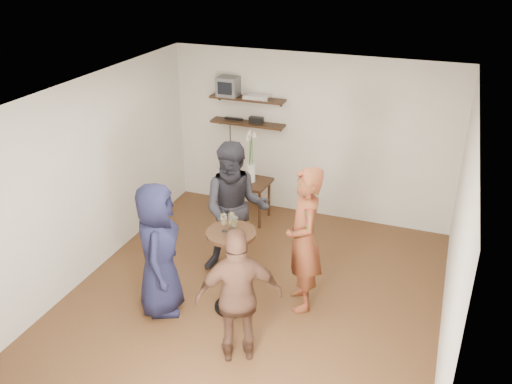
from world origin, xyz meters
TOP-DOWN VIEW (x-y plane):
  - room at (0.00, 0.00)m, footprint 4.58×5.08m
  - shelf_upper at (-1.00, 2.38)m, footprint 1.20×0.25m
  - shelf_lower at (-1.00, 2.38)m, footprint 1.20×0.25m
  - crt_monitor at (-1.31, 2.38)m, footprint 0.32×0.30m
  - dvd_deck at (-0.83, 2.38)m, footprint 0.40×0.24m
  - radio at (-0.85, 2.38)m, footprint 0.22×0.10m
  - power_strip at (-1.26, 2.42)m, footprint 0.30×0.05m
  - side_table at (-0.77, 1.92)m, footprint 0.59×0.59m
  - vase_lilies at (-0.77, 1.92)m, footprint 0.19×0.19m
  - drinks_table at (-0.17, -0.29)m, footprint 0.58×0.58m
  - wine_glass_fl at (-0.25, -0.31)m, footprint 0.07×0.07m
  - wine_glass_fr at (-0.11, -0.32)m, footprint 0.07×0.07m
  - wine_glass_bl at (-0.19, -0.22)m, footprint 0.07×0.07m
  - wine_glass_br at (-0.16, -0.29)m, footprint 0.07×0.07m
  - person_plaid at (0.60, 0.08)m, footprint 0.68×0.79m
  - person_dark at (-0.45, 0.51)m, footprint 1.07×0.94m
  - person_navy at (-0.96, -0.60)m, footprint 0.79×0.95m
  - person_brown at (0.23, -1.04)m, footprint 0.98×0.76m

SIDE VIEW (x-z plane):
  - side_table at x=-0.77m, z-range 0.22..0.89m
  - drinks_table at x=-0.17m, z-range 0.15..1.21m
  - person_brown at x=0.23m, z-range 0.00..1.56m
  - person_navy at x=-0.96m, z-range 0.00..1.66m
  - person_plaid at x=0.60m, z-range 0.00..1.82m
  - person_dark at x=-0.45m, z-range 0.00..1.83m
  - vase_lilies at x=-0.77m, z-range 0.50..1.40m
  - wine_glass_bl at x=-0.19m, z-range 1.10..1.30m
  - wine_glass_fr at x=-0.11m, z-range 1.10..1.32m
  - wine_glass_fl at x=-0.25m, z-range 1.10..1.32m
  - wine_glass_br at x=-0.16m, z-range 1.10..1.32m
  - room at x=0.00m, z-range -0.04..2.64m
  - shelf_lower at x=-1.00m, z-range 1.43..1.47m
  - power_strip at x=-1.26m, z-range 1.47..1.50m
  - radio at x=-0.85m, z-range 1.47..1.57m
  - shelf_upper at x=-1.00m, z-range 1.83..1.87m
  - dvd_deck at x=-0.83m, z-range 1.87..1.93m
  - crt_monitor at x=-1.31m, z-range 1.87..2.17m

